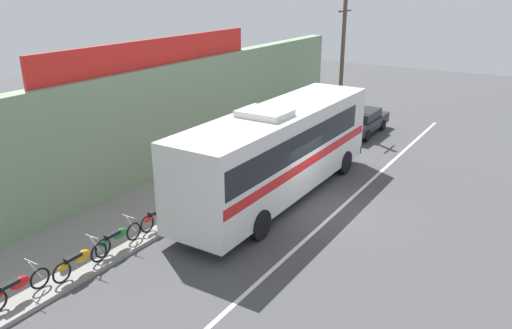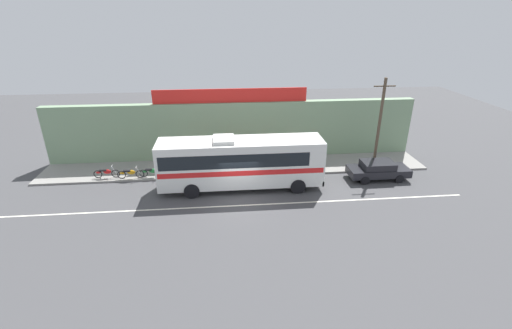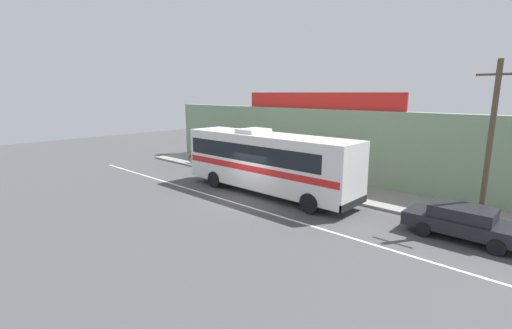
# 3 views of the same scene
# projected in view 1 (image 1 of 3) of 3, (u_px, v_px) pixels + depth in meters

# --- Properties ---
(ground_plane) EXTENTS (70.00, 70.00, 0.00)m
(ground_plane) POSITION_uv_depth(u_px,v_px,m) (316.00, 208.00, 19.02)
(ground_plane) COLOR #444447
(sidewalk_slab) EXTENTS (30.00, 3.60, 0.14)m
(sidewalk_slab) POSITION_uv_depth(u_px,v_px,m) (207.00, 179.00, 21.60)
(sidewalk_slab) COLOR gray
(sidewalk_slab) RESTS_ON ground_plane
(storefront_facade) EXTENTS (30.00, 0.70, 4.80)m
(storefront_facade) POSITION_uv_depth(u_px,v_px,m) (166.00, 120.00, 21.88)
(storefront_facade) COLOR gray
(storefront_facade) RESTS_ON ground_plane
(storefront_billboard) EXTENTS (12.27, 0.12, 1.10)m
(storefront_billboard) POSITION_uv_depth(u_px,v_px,m) (157.00, 52.00, 20.67)
(storefront_billboard) COLOR red
(storefront_billboard) RESTS_ON storefront_facade
(road_center_stripe) EXTENTS (30.00, 0.14, 0.01)m
(road_center_stripe) POSITION_uv_depth(u_px,v_px,m) (335.00, 213.00, 18.62)
(road_center_stripe) COLOR silver
(road_center_stripe) RESTS_ON ground_plane
(intercity_bus) EXTENTS (11.26, 2.67, 3.78)m
(intercity_bus) POSITION_uv_depth(u_px,v_px,m) (278.00, 148.00, 19.28)
(intercity_bus) COLOR silver
(intercity_bus) RESTS_ON ground_plane
(parked_car) EXTENTS (4.44, 1.85, 1.37)m
(parked_car) POSITION_uv_depth(u_px,v_px,m) (361.00, 121.00, 28.15)
(parked_car) COLOR black
(parked_car) RESTS_ON ground_plane
(utility_pole) EXTENTS (1.60, 0.22, 7.06)m
(utility_pole) POSITION_uv_depth(u_px,v_px,m) (342.00, 63.00, 28.08)
(utility_pole) COLOR brown
(utility_pole) RESTS_ON sidewalk_slab
(motorcycle_black) EXTENTS (1.89, 0.56, 0.94)m
(motorcycle_black) POSITION_uv_depth(u_px,v_px,m) (17.00, 287.00, 13.13)
(motorcycle_black) COLOR black
(motorcycle_black) RESTS_ON sidewalk_slab
(motorcycle_purple) EXTENTS (1.91, 0.56, 0.94)m
(motorcycle_purple) POSITION_uv_depth(u_px,v_px,m) (118.00, 237.00, 15.69)
(motorcycle_purple) COLOR black
(motorcycle_purple) RESTS_ON sidewalk_slab
(motorcycle_orange) EXTENTS (1.86, 0.56, 0.94)m
(motorcycle_orange) POSITION_uv_depth(u_px,v_px,m) (159.00, 214.00, 17.21)
(motorcycle_orange) COLOR black
(motorcycle_orange) RESTS_ON sidewalk_slab
(motorcycle_green) EXTENTS (1.94, 0.56, 0.94)m
(motorcycle_green) POSITION_uv_depth(u_px,v_px,m) (80.00, 259.00, 14.41)
(motorcycle_green) COLOR black
(motorcycle_green) RESTS_ON sidewalk_slab
(pedestrian_near_shop) EXTENTS (0.30, 0.48, 1.62)m
(pedestrian_near_shop) POSITION_uv_depth(u_px,v_px,m) (262.00, 134.00, 24.57)
(pedestrian_near_shop) COLOR navy
(pedestrian_near_shop) RESTS_ON sidewalk_slab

